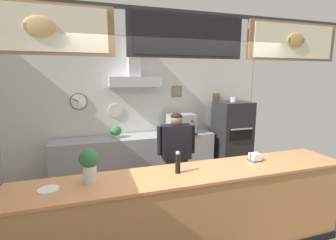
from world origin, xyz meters
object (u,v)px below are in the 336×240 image
Objects in this scene: espresso_machine at (181,124)px; potted_thyme at (116,131)px; basil_vase at (89,164)px; pepper_grinder at (178,162)px; condiment_plate at (48,189)px; shop_worker at (176,157)px; pizza_oven at (232,137)px; napkin_holder at (255,157)px; potted_basil at (165,128)px.

espresso_machine is 2.45× the size of potted_thyme.
basil_vase reaches higher than potted_thyme.
pepper_grinder is 1.31× the size of condiment_plate.
espresso_machine is 1.33m from potted_thyme.
condiment_plate is (-1.70, -1.13, 0.22)m from shop_worker.
pizza_oven is 3.98m from condiment_plate.
condiment_plate is (-2.40, -0.10, -0.04)m from napkin_holder.
shop_worker is at bearing -98.81° from potted_basil.
potted_thyme is at bearing 175.17° from pizza_oven.
condiment_plate is (-0.89, -2.34, 0.00)m from potted_thyme.
espresso_machine is at bearing 50.63° from basil_vase.
pepper_grinder is 1.32m from condiment_plate.
potted_thyme is 2.36m from pepper_grinder.
shop_worker reaches higher than potted_thyme.
espresso_machine is at bearing 68.35° from pepper_grinder.
pepper_grinder is at bearing -2.83° from basil_vase.
espresso_machine is 2.58× the size of potted_basil.
potted_thyme is (-0.80, 1.21, 0.22)m from shop_worker.
basil_vase is at bearing 9.46° from condiment_plate.
pepper_grinder is at bearing -79.70° from potted_thyme.
pepper_grinder is 1.69× the size of napkin_holder.
pepper_grinder is 1.09m from napkin_holder.
pizza_oven is 1.94m from shop_worker.
pepper_grinder is (-0.91, -2.29, 0.05)m from espresso_machine.
pizza_oven is 2.96× the size of espresso_machine.
pizza_oven is 8.49× the size of condiment_plate.
shop_worker is 5.99× the size of pepper_grinder.
shop_worker reaches higher than napkin_holder.
pizza_oven is 2.27m from napkin_holder.
basil_vase is at bearing -129.37° from espresso_machine.
napkin_holder is (1.50, -2.24, 0.04)m from potted_thyme.
shop_worker is 1.47m from potted_thyme.
basil_vase reaches higher than condiment_plate.
shop_worker is 1.74m from basil_vase.
basil_vase is 2.02m from napkin_holder.
potted_basil is (0.19, 1.23, 0.21)m from shop_worker.
pizza_oven is at bearing 64.71° from napkin_holder.
napkin_holder is (0.51, -2.26, 0.04)m from potted_basil.
condiment_plate is (-0.38, -0.06, -0.19)m from basil_vase.
pepper_grinder is at bearing -175.82° from napkin_holder.
pizza_oven is 1.19m from espresso_machine.
pizza_oven reaches higher than espresso_machine.
espresso_machine is 2.19× the size of pepper_grinder.
espresso_machine is 2.87× the size of condiment_plate.
napkin_holder is 0.78× the size of condiment_plate.
potted_basil is at bearing 56.70° from basil_vase.
shop_worker is at bearing -114.04° from espresso_machine.
pepper_grinder is (-0.38, -1.11, 0.34)m from shop_worker.
pepper_grinder is at bearing -134.02° from pizza_oven.
espresso_machine is 1.59× the size of basil_vase.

